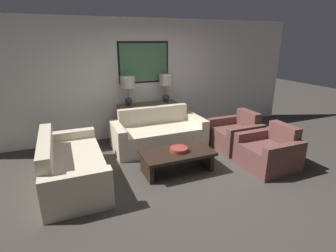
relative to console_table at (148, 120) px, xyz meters
The scene contains 11 objects.
ground_plane 2.19m from the console_table, 90.00° to the right, with size 20.00×20.00×0.00m, color #3D3833.
back_wall 0.97m from the console_table, 90.00° to the left, with size 7.97×0.12×2.65m.
console_table is the anchor object (origin of this frame).
table_lamp_left 0.97m from the console_table, behind, with size 0.32×0.32×0.65m.
table_lamp_right 0.97m from the console_table, ahead, with size 0.32×0.32×0.65m.
couch_by_back_wall 0.68m from the console_table, 90.00° to the right, with size 1.92×0.91×0.81m.
couch_by_side 2.39m from the console_table, 139.49° to the right, with size 0.91×1.92×0.81m.
coffee_table 1.85m from the console_table, 92.93° to the right, with size 1.24×0.68×0.37m.
decorative_bowl 1.85m from the console_table, 91.94° to the right, with size 0.31×0.31×0.07m.
armchair_near_back_wall 2.02m from the console_table, 42.28° to the right, with size 0.84×0.87×0.77m.
armchair_near_camera 2.77m from the console_table, 57.46° to the right, with size 0.84×0.87×0.77m.
Camera 1 is at (-1.82, -3.44, 2.22)m, focal length 28.00 mm.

